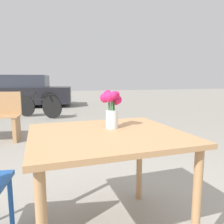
{
  "coord_description": "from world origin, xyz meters",
  "views": [
    {
      "loc": [
        -0.37,
        -1.3,
        1.06
      ],
      "look_at": [
        0.07,
        0.11,
        0.84
      ],
      "focal_mm": 35.0,
      "sensor_mm": 36.0,
      "label": 1
    }
  ],
  "objects": [
    {
      "name": "flower_vase",
      "position": [
        0.07,
        0.11,
        0.87
      ],
      "size": [
        0.15,
        0.14,
        0.26
      ],
      "color": "silver",
      "rests_on": "table_front"
    },
    {
      "name": "parked_car",
      "position": [
        -1.33,
        8.04,
        0.59
      ],
      "size": [
        4.21,
        2.14,
        1.24
      ],
      "color": "black",
      "rests_on": "ground_plane"
    },
    {
      "name": "table_front",
      "position": [
        0.0,
        0.0,
        0.63
      ],
      "size": [
        0.97,
        0.88,
        0.73
      ],
      "color": "tan",
      "rests_on": "ground_plane"
    },
    {
      "name": "bicycle",
      "position": [
        -0.54,
        5.14,
        0.33
      ],
      "size": [
        1.22,
        0.97,
        0.72
      ],
      "color": "black",
      "rests_on": "ground_plane"
    }
  ]
}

